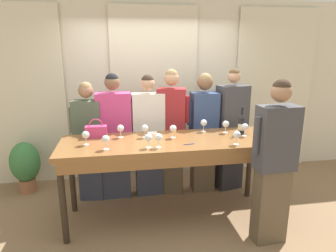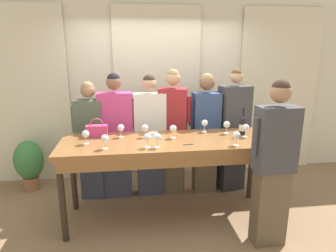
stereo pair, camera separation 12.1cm
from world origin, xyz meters
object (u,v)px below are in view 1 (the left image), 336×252
handbag (96,131)px  wine_glass_back_right (204,123)px  guest_cream_sweater (149,135)px  wine_bottle (241,124)px  guest_beige_cap (231,130)px  wine_glass_center_left (86,135)px  potted_plant (25,164)px  wine_glass_by_handbag (106,139)px  wine_glass_front_mid (145,128)px  tasting_bar (169,148)px  wine_glass_back_left (173,129)px  wine_glass_center_right (245,127)px  host_pouring (274,162)px  wine_glass_front_left (159,138)px  wine_glass_back_mid (237,135)px  guest_olive_jacket (89,141)px  wine_glass_front_right (226,124)px  guest_striped_shirt (171,131)px  guest_navy_coat (204,132)px  wine_glass_by_bottle (120,128)px  guest_pink_top (115,137)px  wine_glass_center_mid (262,130)px  wine_glass_near_host (149,138)px

handbag → wine_glass_back_right: handbag is taller
wine_glass_back_right → guest_cream_sweater: bearing=151.8°
wine_bottle → guest_beige_cap: (0.09, 0.55, -0.23)m
wine_glass_center_left → potted_plant: size_ratio=0.21×
wine_glass_by_handbag → wine_glass_front_mid: bearing=39.2°
guest_beige_cap → potted_plant: bearing=173.3°
tasting_bar → wine_glass_front_mid: 0.38m
tasting_bar → wine_glass_back_left: size_ratio=15.98×
wine_glass_center_right → wine_glass_back_right: (-0.44, 0.28, 0.00)m
wine_bottle → host_pouring: bearing=-85.8°
wine_glass_front_left → wine_glass_center_left: size_ratio=1.00×
wine_glass_center_left → wine_glass_back_mid: (1.67, -0.27, 0.00)m
handbag → wine_glass_center_right: (1.80, -0.25, 0.04)m
guest_olive_jacket → wine_glass_back_right: bearing=-13.8°
wine_glass_front_right → wine_glass_back_left: size_ratio=1.00×
wine_glass_front_left → tasting_bar: bearing=55.2°
guest_olive_jacket → wine_glass_front_right: bearing=-15.2°
wine_glass_center_right → guest_cream_sweater: bearing=150.0°
wine_glass_center_left → wine_glass_center_right: same height
tasting_bar → wine_glass_center_right: 0.97m
guest_striped_shirt → guest_navy_coat: (0.47, 0.00, -0.03)m
guest_olive_jacket → guest_cream_sweater: size_ratio=0.95×
wine_glass_by_handbag → host_pouring: bearing=-14.0°
wine_glass_center_left → wine_glass_center_right: bearing=0.8°
wine_glass_by_bottle → host_pouring: (1.56, -0.85, -0.21)m
tasting_bar → wine_glass_back_mid: wine_glass_back_mid is taller
wine_glass_back_left → wine_glass_back_right: (0.44, 0.21, 0.00)m
wine_glass_back_right → wine_glass_by_bottle: bearing=-175.0°
wine_glass_back_mid → wine_glass_back_right: same height
guest_pink_top → guest_navy_coat: bearing=0.0°
guest_olive_jacket → potted_plant: 1.10m
wine_glass_back_mid → wine_glass_front_mid: bearing=156.0°
wine_glass_back_right → guest_beige_cap: guest_beige_cap is taller
guest_striped_shirt → potted_plant: guest_striped_shirt is taller
wine_bottle → tasting_bar: bearing=-172.1°
guest_striped_shirt → host_pouring: guest_striped_shirt is taller
wine_glass_center_left → potted_plant: (-1.00, 1.03, -0.70)m
wine_glass_back_mid → wine_glass_by_handbag: (-1.45, 0.07, 0.00)m
wine_glass_center_mid → wine_glass_back_right: same height
wine_glass_front_mid → guest_striped_shirt: size_ratio=0.09×
wine_glass_center_left → wine_glass_center_mid: same height
wine_glass_center_right → host_pouring: size_ratio=0.09×
handbag → guest_navy_coat: (1.47, 0.40, -0.19)m
wine_bottle → guest_cream_sweater: 1.27m
wine_glass_center_right → wine_glass_near_host: 1.24m
wine_glass_back_right → guest_cream_sweater: guest_cream_sweater is taller
guest_striped_shirt → guest_beige_cap: (0.88, -0.00, -0.03)m
tasting_bar → guest_cream_sweater: guest_cream_sweater is taller
host_pouring → handbag: bearing=154.0°
wine_glass_back_left → guest_pink_top: bearing=140.9°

